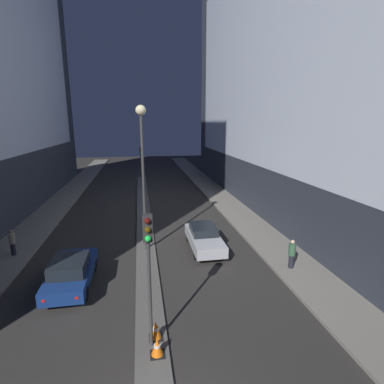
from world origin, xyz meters
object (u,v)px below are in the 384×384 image
Objects in this scene: traffic_light_mid at (143,177)px; car_left_lane at (71,272)px; traffic_light_far at (141,158)px; pedestrian_on_right_sidewalk at (292,253)px; street_lamp at (142,149)px; traffic_cone_near at (157,347)px; traffic_light_near at (148,253)px; car_right_lane at (204,237)px; traffic_cone_far at (156,330)px; pedestrian_on_left_sidewalk at (12,242)px.

car_left_lane is at bearing -111.73° from traffic_light_mid.
pedestrian_on_right_sidewalk is at bearing -71.38° from traffic_light_far.
street_lamp is 10.72m from traffic_cone_near.
traffic_light_far is 3.05× the size of pedestrian_on_right_sidewalk.
car_right_lane is at bearing 65.80° from traffic_light_near.
car_right_lane reaches higher than traffic_cone_far.
traffic_light_far is 7.25× the size of traffic_cone_far.
traffic_light_mid reaches higher than car_left_lane.
traffic_light_near is 1.00× the size of traffic_light_far.
pedestrian_on_left_sidewalk is at bearing 176.59° from car_right_lane.
pedestrian_on_right_sidewalk is (7.51, 4.97, 0.57)m from traffic_cone_near.
traffic_cone_near is 0.39× the size of pedestrian_on_right_sidewalk.
pedestrian_on_right_sidewalk reaches higher than car_right_lane.
traffic_light_mid is 0.56× the size of street_lamp.
traffic_light_far is 0.56× the size of street_lamp.
traffic_cone_near is at bearing -89.77° from traffic_cone_far.
traffic_light_mid is at bearing 121.82° from car_right_lane.
traffic_light_mid is 9.71m from pedestrian_on_left_sidewalk.
pedestrian_on_right_sidewalk is (7.68, 4.49, -2.67)m from traffic_light_near.
traffic_cone_far is at bearing 90.23° from traffic_cone_near.
traffic_cone_near is at bearing -89.64° from traffic_light_far.
car_right_lane is at bearing -3.41° from pedestrian_on_left_sidewalk.
traffic_light_near is at bearing -115.89° from traffic_cone_far.
traffic_light_mid is 10.28m from car_left_lane.
traffic_light_near is 1.00× the size of traffic_light_mid.
car_left_lane is (-3.65, -22.44, -2.89)m from traffic_light_far.
traffic_cone_far is (0.17, -13.67, -3.22)m from traffic_light_mid.
street_lamp reaches higher than traffic_light_far.
traffic_light_near is 3.05× the size of pedestrian_on_right_sidewalk.
traffic_cone_far is at bearing 64.11° from traffic_light_near.
pedestrian_on_right_sidewalk reaches higher than car_left_lane.
pedestrian_on_left_sidewalk is (-7.75, 8.81, -2.67)m from traffic_light_near.
pedestrian_on_right_sidewalk is at bearing -15.64° from pedestrian_on_left_sidewalk.
traffic_light_far is 19.03m from street_lamp.
traffic_light_near is at bearing 109.87° from traffic_cone_near.
pedestrian_on_left_sidewalk is at bearing 164.36° from pedestrian_on_right_sidewalk.
traffic_light_near reaches higher than traffic_cone_far.
traffic_cone_far is (0.17, -26.93, -3.22)m from traffic_light_far.
street_lamp is (0.00, 8.44, 2.69)m from traffic_light_near.
traffic_light_near is 1.05× the size of car_left_lane.
traffic_light_mid is 7.52m from car_right_lane.
traffic_light_mid is 14.04m from traffic_cone_far.
traffic_cone_near is 6.57m from car_left_lane.
traffic_light_mid is 1.05× the size of car_left_lane.
traffic_cone_near is 0.40× the size of pedestrian_on_left_sidewalk.
traffic_light_mid reaches higher than traffic_cone_near.
car_right_lane is at bearing -4.92° from street_lamp.
street_lamp is 12.98× the size of traffic_cone_far.
car_right_lane is at bearing -58.18° from traffic_light_mid.
traffic_light_far reaches higher than car_left_lane.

